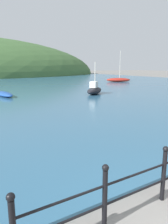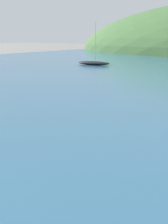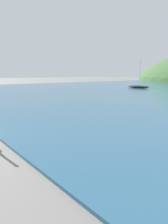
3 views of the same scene
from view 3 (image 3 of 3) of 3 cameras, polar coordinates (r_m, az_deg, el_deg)
name	(u,v)px [view 3 (image 3 of 3)]	position (r m, az deg, el deg)	size (l,w,h in m)	color
boat_twin_mast	(138,87)	(38.94, 13.97, 6.46)	(4.22, 2.00, 4.89)	black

